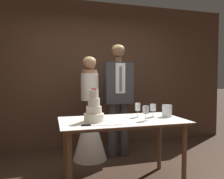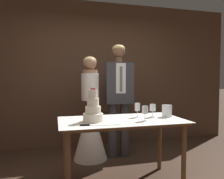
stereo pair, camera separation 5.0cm
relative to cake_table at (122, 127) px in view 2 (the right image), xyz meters
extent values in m
cube|color=#513828|center=(0.01, 1.69, 0.66)|extent=(5.59, 0.12, 2.75)
cylinder|color=brown|center=(-0.66, -0.30, -0.33)|extent=(0.06, 0.06, 0.76)
cylinder|color=brown|center=(0.66, -0.30, -0.33)|extent=(0.06, 0.06, 0.76)
cylinder|color=brown|center=(-0.66, 0.30, -0.33)|extent=(0.06, 0.06, 0.76)
cylinder|color=brown|center=(0.66, 0.30, -0.33)|extent=(0.06, 0.06, 0.76)
cube|color=brown|center=(0.00, 0.00, 0.07)|extent=(1.44, 0.73, 0.03)
cube|color=white|center=(0.00, 0.00, 0.09)|extent=(1.50, 0.79, 0.01)
cylinder|color=silver|center=(-0.36, -0.03, 0.14)|extent=(0.23, 0.23, 0.09)
cylinder|color=silver|center=(-0.36, -0.03, 0.23)|extent=(0.18, 0.18, 0.08)
cylinder|color=silver|center=(-0.36, -0.03, 0.32)|extent=(0.14, 0.14, 0.09)
cylinder|color=silver|center=(-0.36, -0.03, 0.41)|extent=(0.10, 0.10, 0.09)
sphere|color=maroon|center=(-0.34, -0.03, 0.47)|extent=(0.02, 0.02, 0.02)
sphere|color=maroon|center=(-0.37, -0.01, 0.47)|extent=(0.02, 0.02, 0.02)
sphere|color=maroon|center=(-0.36, -0.05, 0.47)|extent=(0.02, 0.02, 0.02)
cube|color=silver|center=(-0.27, -0.26, 0.09)|extent=(0.33, 0.06, 0.00)
cylinder|color=black|center=(-0.48, -0.24, 0.10)|extent=(0.10, 0.03, 0.02)
cylinder|color=silver|center=(0.43, 0.06, 0.09)|extent=(0.07, 0.07, 0.00)
cylinder|color=silver|center=(0.43, 0.06, 0.13)|extent=(0.01, 0.01, 0.08)
cylinder|color=silver|center=(0.43, 0.06, 0.22)|extent=(0.07, 0.07, 0.09)
cylinder|color=maroon|center=(0.43, 0.06, 0.19)|extent=(0.06, 0.06, 0.04)
cylinder|color=silver|center=(0.23, -0.15, 0.09)|extent=(0.07, 0.07, 0.00)
cylinder|color=silver|center=(0.23, -0.15, 0.14)|extent=(0.01, 0.01, 0.08)
cylinder|color=silver|center=(0.23, -0.15, 0.22)|extent=(0.07, 0.07, 0.09)
cylinder|color=silver|center=(0.24, 0.10, 0.09)|extent=(0.06, 0.06, 0.00)
cylinder|color=silver|center=(0.24, 0.10, 0.14)|extent=(0.01, 0.01, 0.08)
cylinder|color=silver|center=(0.24, 0.10, 0.23)|extent=(0.06, 0.06, 0.10)
cylinder|color=silver|center=(0.62, 0.03, 0.17)|extent=(0.13, 0.13, 0.15)
cylinder|color=white|center=(0.62, 0.03, 0.13)|extent=(0.06, 0.06, 0.07)
sphere|color=#F9CC4C|center=(0.62, 0.03, 0.17)|extent=(0.02, 0.02, 0.02)
cone|color=white|center=(-0.24, 0.94, -0.23)|extent=(0.54, 0.54, 0.95)
cylinder|color=white|center=(-0.24, 0.94, 0.45)|extent=(0.28, 0.28, 0.43)
cylinder|color=#A37556|center=(-0.24, 0.94, 0.70)|extent=(0.24, 0.24, 0.06)
sphere|color=#A37556|center=(-0.24, 0.94, 0.83)|extent=(0.21, 0.21, 0.21)
ellipsoid|color=#D6B770|center=(-0.24, 0.96, 0.86)|extent=(0.21, 0.21, 0.15)
cylinder|color=#38383D|center=(0.13, 0.94, -0.27)|extent=(0.15, 0.15, 0.89)
cylinder|color=#38383D|center=(0.34, 0.94, -0.27)|extent=(0.15, 0.15, 0.89)
cube|color=#38383D|center=(0.24, 0.94, 0.51)|extent=(0.45, 0.24, 0.67)
cube|color=white|center=(0.24, 0.82, 0.59)|extent=(0.16, 0.01, 0.48)
cube|color=slate|center=(0.24, 0.81, 0.58)|extent=(0.04, 0.01, 0.40)
cylinder|color=brown|center=(0.24, 0.94, 0.89)|extent=(0.11, 0.11, 0.09)
sphere|color=brown|center=(0.24, 0.94, 1.03)|extent=(0.21, 0.21, 0.21)
ellipsoid|color=#D6B770|center=(0.24, 0.95, 1.07)|extent=(0.21, 0.21, 0.14)
camera|label=1|loc=(-0.82, -2.48, 0.59)|focal=35.00mm
camera|label=2|loc=(-0.77, -2.49, 0.59)|focal=35.00mm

